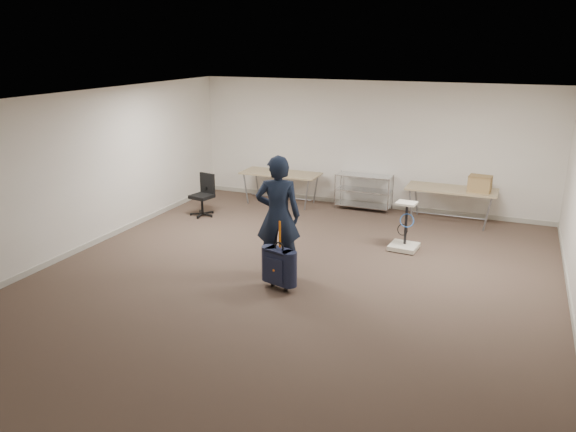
% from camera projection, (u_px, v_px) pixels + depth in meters
% --- Properties ---
extents(ground, '(9.00, 9.00, 0.00)m').
position_uv_depth(ground, '(293.00, 279.00, 8.86)').
color(ground, '#46342A').
rests_on(ground, ground).
extents(room_shell, '(8.00, 9.00, 9.00)m').
position_uv_depth(room_shell, '(322.00, 248.00, 10.07)').
color(room_shell, silver).
rests_on(room_shell, ground).
extents(folding_table_left, '(1.80, 0.75, 0.73)m').
position_uv_depth(folding_table_left, '(281.00, 175.00, 12.84)').
color(folding_table_left, '#9C895F').
rests_on(folding_table_left, ground).
extents(folding_table_right, '(1.80, 0.75, 0.73)m').
position_uv_depth(folding_table_right, '(451.00, 191.00, 11.45)').
color(folding_table_right, '#9C895F').
rests_on(folding_table_right, ground).
extents(wire_shelf, '(1.22, 0.47, 0.80)m').
position_uv_depth(wire_shelf, '(364.00, 190.00, 12.44)').
color(wire_shelf, silver).
rests_on(wire_shelf, ground).
extents(person, '(0.82, 0.66, 1.94)m').
position_uv_depth(person, '(278.00, 216.00, 8.84)').
color(person, black).
rests_on(person, ground).
extents(suitcase, '(0.44, 0.32, 1.08)m').
position_uv_depth(suitcase, '(279.00, 266.00, 8.42)').
color(suitcase, black).
rests_on(suitcase, ground).
extents(office_chair, '(0.54, 0.54, 0.90)m').
position_uv_depth(office_chair, '(203.00, 203.00, 12.09)').
color(office_chair, black).
rests_on(office_chair, ground).
extents(equipment_cart, '(0.52, 0.52, 0.89)m').
position_uv_depth(equipment_cart, '(404.00, 237.00, 10.07)').
color(equipment_cart, silver).
rests_on(equipment_cart, ground).
extents(cardboard_box, '(0.46, 0.36, 0.32)m').
position_uv_depth(cardboard_box, '(480.00, 184.00, 11.16)').
color(cardboard_box, olive).
rests_on(cardboard_box, folding_table_right).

